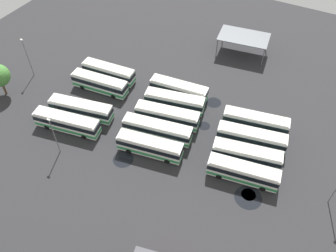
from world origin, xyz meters
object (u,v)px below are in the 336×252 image
object	(u,v)px
bus_row0_slot2	(251,138)
bus_row1_slot3	(157,130)
bus_row2_slot1	(100,83)
bus_row1_slot1	(175,102)
bus_row1_slot0	(179,90)
lamp_post_far_corner	(54,135)
bus_row1_slot4	(150,146)
bus_row0_slot3	(247,155)
bus_row2_slot3	(81,109)
lamp_post_by_building	(27,56)
maintenance_shelter	(244,37)
bus_row1_slot2	(167,116)
bus_row2_slot0	(109,72)
bus_row0_slot1	(256,122)
bus_row0_slot4	(243,172)
bus_row2_slot4	(67,122)

from	to	relation	value
bus_row0_slot2	bus_row1_slot3	world-z (taller)	same
bus_row2_slot1	bus_row1_slot1	bearing A→B (deg)	-171.27
bus_row1_slot0	lamp_post_far_corner	world-z (taller)	lamp_post_far_corner
bus_row1_slot4	bus_row2_slot1	xyz separation A→B (m)	(17.06, -9.31, 0.00)
bus_row0_slot3	bus_row2_slot3	bearing A→B (deg)	7.84
bus_row1_slot0	lamp_post_by_building	world-z (taller)	lamp_post_by_building
maintenance_shelter	bus_row2_slot3	bearing A→B (deg)	59.78
bus_row1_slot2	lamp_post_by_building	size ratio (longest dim) A/B	1.36
bus_row1_slot1	bus_row2_slot1	world-z (taller)	same
bus_row0_slot3	lamp_post_far_corner	world-z (taller)	lamp_post_far_corner
bus_row2_slot3	lamp_post_far_corner	world-z (taller)	lamp_post_far_corner
bus_row2_slot0	lamp_post_by_building	world-z (taller)	lamp_post_by_building
bus_row1_slot2	lamp_post_by_building	bearing A→B (deg)	2.13
bus_row1_slot4	bus_row2_slot3	distance (m)	15.90
bus_row1_slot1	maintenance_shelter	size ratio (longest dim) A/B	0.99
bus_row1_slot1	bus_row2_slot3	world-z (taller)	same
bus_row2_slot1	maintenance_shelter	distance (m)	33.26
bus_row1_slot0	bus_row1_slot1	bearing A→B (deg)	103.86
maintenance_shelter	bus_row2_slot1	bearing A→B (deg)	51.29
bus_row0_slot3	bus_row0_slot1	bearing A→B (deg)	-81.95
bus_row0_slot4	lamp_post_by_building	world-z (taller)	lamp_post_by_building
bus_row1_slot2	lamp_post_far_corner	bearing A→B (deg)	48.76
bus_row1_slot0	bus_row2_slot4	world-z (taller)	same
bus_row2_slot1	bus_row1_slot4	bearing A→B (deg)	151.38
bus_row2_slot4	lamp_post_far_corner	size ratio (longest dim) A/B	1.55
bus_row1_slot2	bus_row1_slot3	bearing A→B (deg)	91.39
bus_row2_slot1	bus_row2_slot0	bearing A→B (deg)	-82.70
lamp_post_far_corner	bus_row0_slot3	bearing A→B (deg)	-155.65
bus_row0_slot2	bus_row1_slot4	xyz separation A→B (m)	(14.49, 9.89, -0.00)
bus_row1_slot3	bus_row0_slot2	bearing A→B (deg)	-158.46
bus_row0_slot4	bus_row1_slot0	bearing A→B (deg)	-35.50
bus_row1_slot1	bus_row1_slot2	xyz separation A→B (m)	(-0.55, 3.98, 0.00)
bus_row0_slot1	bus_row0_slot2	xyz separation A→B (m)	(-0.59, 3.99, 0.00)
bus_row0_slot1	bus_row2_slot1	bearing A→B (deg)	8.40
bus_row0_slot1	lamp_post_far_corner	world-z (taller)	lamp_post_far_corner
bus_row0_slot2	bus_row1_slot0	size ratio (longest dim) A/B	1.03
bus_row0_slot3	bus_row1_slot1	world-z (taller)	same
bus_row2_slot0	bus_row0_slot4	bearing A→B (deg)	162.06
bus_row0_slot4	bus_row1_slot3	xyz separation A→B (m)	(16.40, -1.49, 0.00)
bus_row2_slot1	bus_row1_slot3	bearing A→B (deg)	161.62
bus_row0_slot1	bus_row2_slot1	world-z (taller)	same
bus_row2_slot1	maintenance_shelter	size ratio (longest dim) A/B	1.00
bus_row2_slot1	lamp_post_far_corner	distance (m)	16.93
bus_row1_slot1	bus_row1_slot4	distance (m)	11.79
bus_row0_slot4	maintenance_shelter	distance (m)	35.00
bus_row1_slot2	bus_row0_slot4	bearing A→B (deg)	162.03
bus_row1_slot3	bus_row2_slot3	distance (m)	15.23
bus_row1_slot1	bus_row1_slot2	distance (m)	4.02
bus_row0_slot1	bus_row1_slot2	xyz separation A→B (m)	(14.73, 6.14, 0.00)
bus_row2_slot0	bus_row2_slot1	size ratio (longest dim) A/B	0.97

